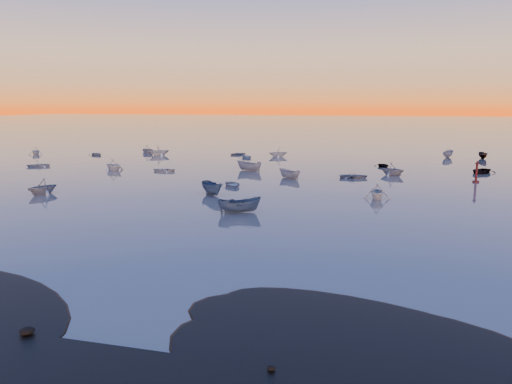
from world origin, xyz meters
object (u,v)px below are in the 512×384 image
(boat_near_left, at_px, (232,187))
(channel_marker, at_px, (476,173))
(boat_near_center, at_px, (239,213))
(boat_near_right, at_px, (377,199))

(boat_near_left, xyz_separation_m, channel_marker, (30.21, 11.63, 1.18))
(boat_near_left, height_order, channel_marker, channel_marker)
(boat_near_center, height_order, channel_marker, channel_marker)
(boat_near_center, xyz_separation_m, channel_marker, (24.96, 25.89, 1.18))
(boat_near_left, bearing_deg, channel_marker, -9.89)
(boat_near_right, distance_m, channel_marker, 19.65)
(boat_near_left, relative_size, channel_marker, 1.22)
(boat_near_center, relative_size, channel_marker, 1.41)
(boat_near_left, bearing_deg, boat_near_right, -42.33)
(boat_near_center, bearing_deg, boat_near_left, -4.09)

